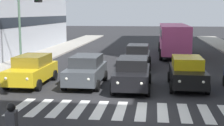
{
  "coord_description": "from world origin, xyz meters",
  "views": [
    {
      "loc": [
        -0.94,
        13.73,
        4.16
      ],
      "look_at": [
        1.46,
        -5.11,
        1.27
      ],
      "focal_mm": 53.23,
      "sensor_mm": 36.0,
      "label": 1
    }
  ],
  "objects_px": {
    "car_1": "(187,72)",
    "bus_behind_traffic": "(173,36)",
    "car_2": "(132,73)",
    "car_row2_0": "(138,56)",
    "car_3": "(86,70)",
    "car_4": "(32,70)",
    "street_lamp_right": "(24,6)"
  },
  "relations": [
    {
      "from": "car_1",
      "to": "car_3",
      "type": "relative_size",
      "value": 1.0
    },
    {
      "from": "car_2",
      "to": "car_row2_0",
      "type": "distance_m",
      "value": 7.5
    },
    {
      "from": "bus_behind_traffic",
      "to": "street_lamp_right",
      "type": "bearing_deg",
      "value": 42.09
    },
    {
      "from": "car_1",
      "to": "bus_behind_traffic",
      "type": "bearing_deg",
      "value": -90.0
    },
    {
      "from": "car_4",
      "to": "car_row2_0",
      "type": "xyz_separation_m",
      "value": [
        -5.77,
        -7.11,
        0.0
      ]
    },
    {
      "from": "bus_behind_traffic",
      "to": "car_4",
      "type": "bearing_deg",
      "value": 58.83
    },
    {
      "from": "bus_behind_traffic",
      "to": "car_1",
      "type": "bearing_deg",
      "value": 90.0
    },
    {
      "from": "car_3",
      "to": "car_4",
      "type": "height_order",
      "value": "same"
    },
    {
      "from": "car_3",
      "to": "car_4",
      "type": "xyz_separation_m",
      "value": [
        3.14,
        0.28,
        0.0
      ]
    },
    {
      "from": "car_4",
      "to": "car_row2_0",
      "type": "distance_m",
      "value": 9.16
    },
    {
      "from": "car_3",
      "to": "car_4",
      "type": "distance_m",
      "value": 3.16
    },
    {
      "from": "car_3",
      "to": "bus_behind_traffic",
      "type": "xyz_separation_m",
      "value": [
        -5.72,
        -14.38,
        0.97
      ]
    },
    {
      "from": "car_1",
      "to": "car_row2_0",
      "type": "height_order",
      "value": "same"
    },
    {
      "from": "car_2",
      "to": "car_3",
      "type": "height_order",
      "value": "same"
    },
    {
      "from": "car_1",
      "to": "car_row2_0",
      "type": "bearing_deg",
      "value": -65.36
    },
    {
      "from": "car_2",
      "to": "car_4",
      "type": "bearing_deg",
      "value": -3.79
    },
    {
      "from": "car_2",
      "to": "car_row2_0",
      "type": "bearing_deg",
      "value": -89.27
    },
    {
      "from": "car_2",
      "to": "street_lamp_right",
      "type": "distance_m",
      "value": 10.22
    },
    {
      "from": "car_1",
      "to": "car_2",
      "type": "height_order",
      "value": "same"
    },
    {
      "from": "bus_behind_traffic",
      "to": "street_lamp_right",
      "type": "distance_m",
      "value": 15.15
    },
    {
      "from": "car_1",
      "to": "car_2",
      "type": "bearing_deg",
      "value": 13.93
    },
    {
      "from": "car_row2_0",
      "to": "bus_behind_traffic",
      "type": "distance_m",
      "value": 8.22
    },
    {
      "from": "car_3",
      "to": "car_row2_0",
      "type": "xyz_separation_m",
      "value": [
        -2.62,
        -6.83,
        0.0
      ]
    },
    {
      "from": "car_1",
      "to": "street_lamp_right",
      "type": "bearing_deg",
      "value": -21.36
    },
    {
      "from": "bus_behind_traffic",
      "to": "street_lamp_right",
      "type": "xyz_separation_m",
      "value": [
        11.05,
        9.98,
        2.78
      ]
    },
    {
      "from": "car_2",
      "to": "car_row2_0",
      "type": "relative_size",
      "value": 1.0
    },
    {
      "from": "car_1",
      "to": "bus_behind_traffic",
      "type": "relative_size",
      "value": 0.42
    },
    {
      "from": "bus_behind_traffic",
      "to": "street_lamp_right",
      "type": "height_order",
      "value": "street_lamp_right"
    },
    {
      "from": "car_1",
      "to": "street_lamp_right",
      "type": "xyz_separation_m",
      "value": [
        11.05,
        -4.32,
        3.75
      ]
    },
    {
      "from": "car_4",
      "to": "car_3",
      "type": "bearing_deg",
      "value": -174.89
    },
    {
      "from": "car_4",
      "to": "bus_behind_traffic",
      "type": "distance_m",
      "value": 17.16
    },
    {
      "from": "car_2",
      "to": "car_3",
      "type": "xyz_separation_m",
      "value": [
        2.72,
        -0.67,
        0.0
      ]
    }
  ]
}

